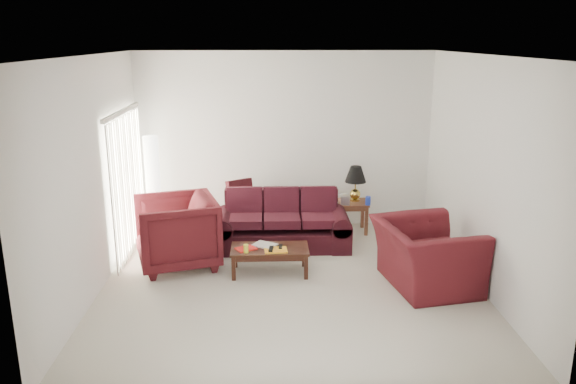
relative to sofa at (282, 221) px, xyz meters
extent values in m
plane|color=beige|center=(0.08, -1.39, -0.43)|extent=(5.00, 5.00, 0.00)
cube|color=silver|center=(-2.34, -0.09, 0.65)|extent=(0.10, 2.00, 2.16)
cube|color=black|center=(-0.68, 0.70, 0.27)|extent=(0.49, 0.41, 0.46)
cube|color=#B3B2B7|center=(1.06, 0.50, 0.17)|extent=(0.15, 0.09, 0.15)
cylinder|color=#192FA5|center=(1.44, 0.48, 0.17)|extent=(0.10, 0.10, 0.14)
cube|color=white|center=(1.06, 0.87, 0.18)|extent=(0.20, 0.21, 0.05)
imported|color=#3E0E12|center=(-1.53, -0.69, 0.08)|extent=(1.39, 1.37, 1.02)
imported|color=#451015|center=(1.87, -1.50, 0.00)|extent=(1.38, 1.51, 0.86)
cube|color=red|center=(-0.52, -1.06, -0.05)|extent=(0.33, 0.30, 0.02)
cube|color=beige|center=(-0.26, -0.93, -0.05)|extent=(0.39, 0.36, 0.02)
cube|color=orange|center=(-0.11, -1.13, -0.05)|extent=(0.32, 0.25, 0.02)
cube|color=black|center=(-0.18, -1.13, -0.03)|extent=(0.08, 0.19, 0.02)
cube|color=black|center=(-0.04, -1.04, -0.03)|extent=(0.06, 0.16, 0.02)
cylinder|color=yellow|center=(-0.52, -1.19, 0.00)|extent=(0.09, 0.09, 0.12)
camera|label=1|loc=(-0.20, -8.34, 2.78)|focal=35.00mm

